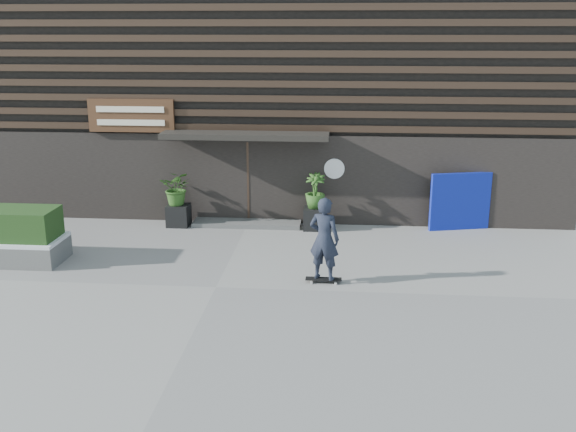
# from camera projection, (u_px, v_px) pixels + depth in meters

# --- Properties ---
(ground) EXTENTS (80.00, 80.00, 0.00)m
(ground) POSITION_uv_depth(u_px,v_px,m) (216.00, 287.00, 13.78)
(ground) COLOR gray
(ground) RESTS_ON ground
(entrance_step) EXTENTS (3.00, 0.80, 0.12)m
(entrance_step) POSITION_uv_depth(u_px,v_px,m) (247.00, 223.00, 18.17)
(entrance_step) COLOR #4D4D4A
(entrance_step) RESTS_ON ground
(planter_pot_left) EXTENTS (0.60, 0.60, 0.60)m
(planter_pot_left) POSITION_uv_depth(u_px,v_px,m) (179.00, 215.00, 18.07)
(planter_pot_left) COLOR black
(planter_pot_left) RESTS_ON ground
(bamboo_left) EXTENTS (0.86, 0.75, 0.96)m
(bamboo_left) POSITION_uv_depth(u_px,v_px,m) (177.00, 188.00, 17.85)
(bamboo_left) COLOR #2D591E
(bamboo_left) RESTS_ON planter_pot_left
(planter_pot_right) EXTENTS (0.60, 0.60, 0.60)m
(planter_pot_right) POSITION_uv_depth(u_px,v_px,m) (315.00, 218.00, 17.76)
(planter_pot_right) COLOR black
(planter_pot_right) RESTS_ON ground
(bamboo_right) EXTENTS (0.54, 0.54, 0.96)m
(bamboo_right) POSITION_uv_depth(u_px,v_px,m) (315.00, 191.00, 17.54)
(bamboo_right) COLOR #2D591E
(bamboo_right) RESTS_ON planter_pot_right
(blue_tarp) EXTENTS (1.66, 0.52, 1.57)m
(blue_tarp) POSITION_uv_depth(u_px,v_px,m) (460.00, 202.00, 17.59)
(blue_tarp) COLOR #0C199D
(blue_tarp) RESTS_ON ground
(building) EXTENTS (18.00, 11.00, 8.00)m
(building) POSITION_uv_depth(u_px,v_px,m) (268.00, 69.00, 22.22)
(building) COLOR black
(building) RESTS_ON ground
(skateboarder) EXTENTS (0.78, 0.61, 1.90)m
(skateboarder) POSITION_uv_depth(u_px,v_px,m) (324.00, 239.00, 13.76)
(skateboarder) COLOR black
(skateboarder) RESTS_ON ground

